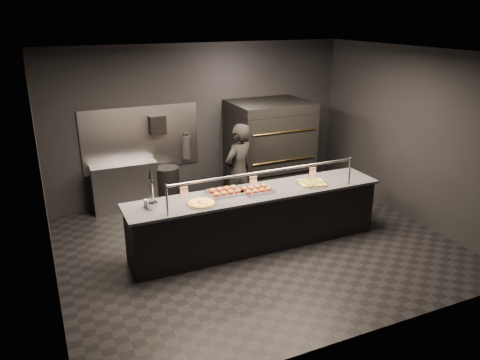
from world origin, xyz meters
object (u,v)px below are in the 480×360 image
at_px(slider_tray_b, 256,189).
at_px(worker, 239,172).
at_px(beer_tap, 152,197).
at_px(slider_tray_a, 225,191).
at_px(prep_shelf, 125,187).
at_px(round_pizza, 201,203).
at_px(trash_bin, 168,186).
at_px(square_pizza, 312,183).
at_px(towel_dispenser, 157,125).
at_px(service_counter, 256,219).
at_px(fire_extinguisher, 186,147).
at_px(pizza_oven, 269,149).

distance_m(slider_tray_b, worker, 1.12).
distance_m(beer_tap, worker, 2.13).
bearing_deg(worker, slider_tray_a, 31.85).
height_order(prep_shelf, round_pizza, round_pizza).
relative_size(round_pizza, trash_bin, 0.59).
distance_m(slider_tray_b, square_pizza, 0.96).
height_order(towel_dispenser, slider_tray_b, towel_dispenser).
bearing_deg(slider_tray_b, service_counter, -88.78).
relative_size(prep_shelf, round_pizza, 2.69).
bearing_deg(towel_dispenser, slider_tray_a, -79.33).
distance_m(prep_shelf, worker, 2.20).
relative_size(square_pizza, worker, 0.29).
bearing_deg(fire_extinguisher, slider_tray_a, -93.12).
bearing_deg(square_pizza, slider_tray_b, 175.52).
xyz_separation_m(service_counter, fire_extinguisher, (-0.35, 2.40, 0.60)).
xyz_separation_m(beer_tap, round_pizza, (0.68, -0.15, -0.16)).
distance_m(fire_extinguisher, slider_tray_a, 2.28).
xyz_separation_m(prep_shelf, fire_extinguisher, (1.25, 0.08, 0.61)).
height_order(towel_dispenser, beer_tap, towel_dispenser).
distance_m(slider_tray_a, trash_bin, 2.20).
distance_m(towel_dispenser, slider_tray_b, 2.61).
distance_m(pizza_oven, towel_dispenser, 2.23).
bearing_deg(towel_dispenser, square_pizza, -52.81).
distance_m(service_counter, round_pizza, 1.07).
xyz_separation_m(prep_shelf, beer_tap, (-0.03, -2.30, 0.64)).
distance_m(round_pizza, square_pizza, 1.91).
bearing_deg(fire_extinguisher, towel_dispenser, -178.96).
bearing_deg(towel_dispenser, round_pizza, -91.14).
xyz_separation_m(service_counter, slider_tray_a, (-0.47, 0.13, 0.49)).
bearing_deg(slider_tray_b, towel_dispenser, 110.73).
height_order(beer_tap, worker, worker).
bearing_deg(worker, beer_tap, 6.70).
bearing_deg(service_counter, beer_tap, 179.15).
bearing_deg(fire_extinguisher, prep_shelf, -176.34).
bearing_deg(prep_shelf, worker, -34.05).
relative_size(fire_extinguisher, slider_tray_b, 0.90).
bearing_deg(pizza_oven, fire_extinguisher, 162.11).
xyz_separation_m(fire_extinguisher, square_pizza, (1.31, -2.46, -0.12)).
bearing_deg(fire_extinguisher, trash_bin, -158.76).
height_order(beer_tap, trash_bin, beer_tap).
bearing_deg(pizza_oven, towel_dispenser, 166.86).
bearing_deg(fire_extinguisher, service_counter, -81.70).
xyz_separation_m(service_counter, pizza_oven, (1.20, 1.90, 0.50)).
bearing_deg(round_pizza, towel_dispenser, 88.86).
bearing_deg(beer_tap, towel_dispenser, 72.87).
bearing_deg(pizza_oven, trash_bin, 170.96).
bearing_deg(beer_tap, service_counter, -0.85).
bearing_deg(slider_tray_a, pizza_oven, 46.61).
height_order(beer_tap, round_pizza, beer_tap).
distance_m(round_pizza, slider_tray_a, 0.54).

